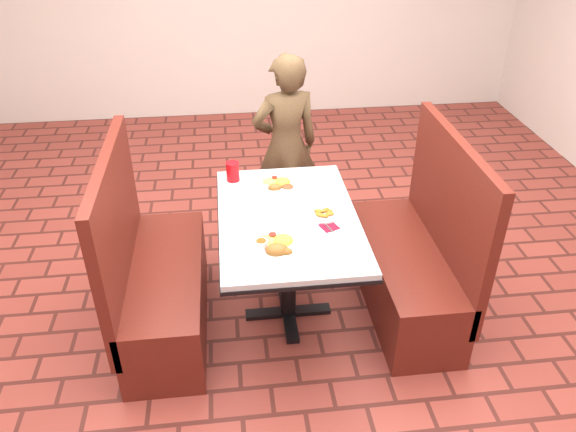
{
  "coord_description": "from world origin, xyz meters",
  "views": [
    {
      "loc": [
        -0.33,
        -2.73,
        2.48
      ],
      "look_at": [
        0.0,
        0.0,
        0.75
      ],
      "focal_mm": 35.0,
      "sensor_mm": 36.0,
      "label": 1
    }
  ],
  "objects_px": {
    "booth_bench_right": "(413,264)",
    "diner_person": "(286,147)",
    "dining_table": "(288,230)",
    "near_dinner_plate": "(277,243)",
    "red_tumbler": "(233,171)",
    "plantain_plate": "(324,214)",
    "booth_bench_left": "(157,283)",
    "far_dinner_plate": "(278,183)"
  },
  "relations": [
    {
      "from": "booth_bench_left",
      "to": "far_dinner_plate",
      "type": "distance_m",
      "value": 0.97
    },
    {
      "from": "booth_bench_right",
      "to": "near_dinner_plate",
      "type": "relative_size",
      "value": 4.27
    },
    {
      "from": "booth_bench_left",
      "to": "booth_bench_right",
      "type": "distance_m",
      "value": 1.6
    },
    {
      "from": "diner_person",
      "to": "booth_bench_left",
      "type": "bearing_deg",
      "value": 37.31
    },
    {
      "from": "booth_bench_right",
      "to": "near_dinner_plate",
      "type": "bearing_deg",
      "value": -160.89
    },
    {
      "from": "far_dinner_plate",
      "to": "red_tumbler",
      "type": "relative_size",
      "value": 2.04
    },
    {
      "from": "far_dinner_plate",
      "to": "red_tumbler",
      "type": "bearing_deg",
      "value": 157.37
    },
    {
      "from": "plantain_plate",
      "to": "dining_table",
      "type": "bearing_deg",
      "value": 173.63
    },
    {
      "from": "dining_table",
      "to": "far_dinner_plate",
      "type": "distance_m",
      "value": 0.38
    },
    {
      "from": "dining_table",
      "to": "near_dinner_plate",
      "type": "relative_size",
      "value": 4.32
    },
    {
      "from": "near_dinner_plate",
      "to": "dining_table",
      "type": "bearing_deg",
      "value": 72.68
    },
    {
      "from": "booth_bench_left",
      "to": "booth_bench_right",
      "type": "relative_size",
      "value": 1.0
    },
    {
      "from": "diner_person",
      "to": "dining_table",
      "type": "bearing_deg",
      "value": 72.28
    },
    {
      "from": "booth_bench_left",
      "to": "dining_table",
      "type": "bearing_deg",
      "value": 0.0
    },
    {
      "from": "near_dinner_plate",
      "to": "far_dinner_plate",
      "type": "relative_size",
      "value": 1.1
    },
    {
      "from": "booth_bench_left",
      "to": "diner_person",
      "type": "relative_size",
      "value": 0.86
    },
    {
      "from": "diner_person",
      "to": "red_tumbler",
      "type": "bearing_deg",
      "value": 42.86
    },
    {
      "from": "near_dinner_plate",
      "to": "red_tumbler",
      "type": "relative_size",
      "value": 2.25
    },
    {
      "from": "booth_bench_left",
      "to": "plantain_plate",
      "type": "bearing_deg",
      "value": -1.31
    },
    {
      "from": "dining_table",
      "to": "near_dinner_plate",
      "type": "xyz_separation_m",
      "value": [
        -0.1,
        -0.31,
        0.13
      ]
    },
    {
      "from": "far_dinner_plate",
      "to": "plantain_plate",
      "type": "distance_m",
      "value": 0.44
    },
    {
      "from": "near_dinner_plate",
      "to": "booth_bench_left",
      "type": "bearing_deg",
      "value": 156.15
    },
    {
      "from": "red_tumbler",
      "to": "plantain_plate",
      "type": "bearing_deg",
      "value": -44.54
    },
    {
      "from": "booth_bench_right",
      "to": "dining_table",
      "type": "bearing_deg",
      "value": 180.0
    },
    {
      "from": "plantain_plate",
      "to": "red_tumbler",
      "type": "xyz_separation_m",
      "value": [
        -0.5,
        0.5,
        0.05
      ]
    },
    {
      "from": "dining_table",
      "to": "booth_bench_left",
      "type": "xyz_separation_m",
      "value": [
        -0.8,
        0.0,
        -0.32
      ]
    },
    {
      "from": "booth_bench_right",
      "to": "plantain_plate",
      "type": "height_order",
      "value": "booth_bench_right"
    },
    {
      "from": "booth_bench_left",
      "to": "plantain_plate",
      "type": "relative_size",
      "value": 6.56
    },
    {
      "from": "booth_bench_right",
      "to": "plantain_plate",
      "type": "distance_m",
      "value": 0.73
    },
    {
      "from": "booth_bench_left",
      "to": "booth_bench_right",
      "type": "xyz_separation_m",
      "value": [
        1.6,
        0.0,
        0.0
      ]
    },
    {
      "from": "plantain_plate",
      "to": "near_dinner_plate",
      "type": "bearing_deg",
      "value": -136.46
    },
    {
      "from": "booth_bench_right",
      "to": "far_dinner_plate",
      "type": "distance_m",
      "value": 1.0
    },
    {
      "from": "near_dinner_plate",
      "to": "booth_bench_right",
      "type": "bearing_deg",
      "value": 19.11
    },
    {
      "from": "diner_person",
      "to": "red_tumbler",
      "type": "height_order",
      "value": "diner_person"
    },
    {
      "from": "booth_bench_right",
      "to": "near_dinner_plate",
      "type": "height_order",
      "value": "booth_bench_right"
    },
    {
      "from": "plantain_plate",
      "to": "red_tumbler",
      "type": "relative_size",
      "value": 1.46
    },
    {
      "from": "diner_person",
      "to": "far_dinner_plate",
      "type": "relative_size",
      "value": 5.45
    },
    {
      "from": "dining_table",
      "to": "booth_bench_right",
      "type": "relative_size",
      "value": 1.01
    },
    {
      "from": "dining_table",
      "to": "red_tumbler",
      "type": "bearing_deg",
      "value": 122.27
    },
    {
      "from": "booth_bench_left",
      "to": "booth_bench_right",
      "type": "height_order",
      "value": "same"
    },
    {
      "from": "booth_bench_right",
      "to": "diner_person",
      "type": "relative_size",
      "value": 0.86
    },
    {
      "from": "dining_table",
      "to": "plantain_plate",
      "type": "distance_m",
      "value": 0.23
    }
  ]
}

